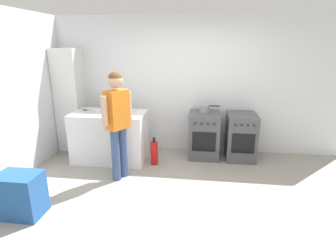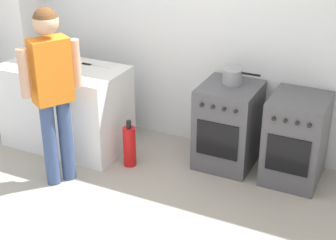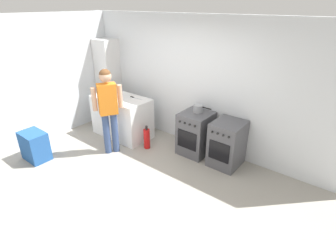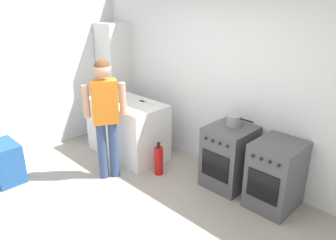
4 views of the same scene
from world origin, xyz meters
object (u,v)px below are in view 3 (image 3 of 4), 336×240
(oven_right, at_px, (227,144))
(knife_chef, at_px, (111,93))
(person, at_px, (108,104))
(larder_cabinet, at_px, (109,81))
(pot, at_px, (198,109))
(knife_bread, at_px, (136,98))
(recycling_crate_upper, at_px, (33,139))
(fire_extinguisher, at_px, (147,138))
(recycling_crate_lower, at_px, (36,152))
(oven_left, at_px, (196,133))

(oven_right, xyz_separation_m, knife_chef, (-2.80, -0.30, 0.48))
(person, xyz_separation_m, larder_cabinet, (-1.33, 1.12, -0.02))
(oven_right, bearing_deg, person, -152.98)
(pot, bearing_deg, knife_bread, -168.76)
(knife_bread, distance_m, larder_cabinet, 1.28)
(oven_right, bearing_deg, larder_cabinet, 178.24)
(knife_bread, xyz_separation_m, recycling_crate_upper, (-0.85, -1.90, -0.48))
(person, distance_m, fire_extinguisher, 1.07)
(oven_right, xyz_separation_m, pot, (-0.68, 0.07, 0.50))
(knife_bread, height_order, recycling_crate_lower, knife_bread)
(knife_bread, height_order, fire_extinguisher, knife_bread)
(recycling_crate_upper, bearing_deg, knife_chef, 85.39)
(knife_chef, bearing_deg, recycling_crate_lower, -94.61)
(fire_extinguisher, bearing_deg, recycling_crate_upper, -130.48)
(knife_bread, xyz_separation_m, fire_extinguisher, (0.54, -0.27, -0.69))
(recycling_crate_lower, relative_size, larder_cabinet, 0.26)
(oven_left, bearing_deg, recycling_crate_lower, -137.01)
(person, distance_m, larder_cabinet, 1.74)
(recycling_crate_upper, bearing_deg, pot, 43.99)
(fire_extinguisher, bearing_deg, knife_bread, 153.44)
(oven_right, height_order, knife_bread, knife_bread)
(oven_right, relative_size, larder_cabinet, 0.42)
(oven_right, relative_size, recycling_crate_upper, 1.63)
(oven_left, height_order, fire_extinguisher, oven_left)
(knife_chef, distance_m, recycling_crate_upper, 1.88)
(oven_right, xyz_separation_m, person, (-2.00, -1.02, 0.60))
(larder_cabinet, bearing_deg, knife_chef, -36.79)
(recycling_crate_lower, bearing_deg, knife_chef, 85.39)
(oven_right, bearing_deg, fire_extinguisher, -162.86)
(pot, height_order, larder_cabinet, larder_cabinet)
(fire_extinguisher, distance_m, recycling_crate_lower, 2.14)
(person, bearing_deg, larder_cabinet, 139.68)
(fire_extinguisher, bearing_deg, recycling_crate_lower, -130.48)
(pot, height_order, fire_extinguisher, pot)
(knife_chef, relative_size, larder_cabinet, 0.15)
(pot, relative_size, fire_extinguisher, 0.74)
(knife_chef, bearing_deg, recycling_crate_upper, -94.61)
(knife_bread, distance_m, fire_extinguisher, 0.91)
(knife_chef, relative_size, recycling_crate_upper, 0.57)
(recycling_crate_lower, bearing_deg, knife_bread, 65.82)
(knife_bread, bearing_deg, larder_cabinet, 165.94)
(knife_bread, bearing_deg, pot, 11.24)
(fire_extinguisher, relative_size, larder_cabinet, 0.25)
(oven_left, height_order, knife_bread, knife_bread)
(oven_left, relative_size, pot, 2.29)
(oven_left, xyz_separation_m, knife_chef, (-2.12, -0.30, 0.48))
(fire_extinguisher, distance_m, larder_cabinet, 2.03)
(oven_left, bearing_deg, knife_bread, -171.56)
(knife_chef, distance_m, recycling_crate_lower, 1.97)
(fire_extinguisher, bearing_deg, knife_chef, 171.77)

